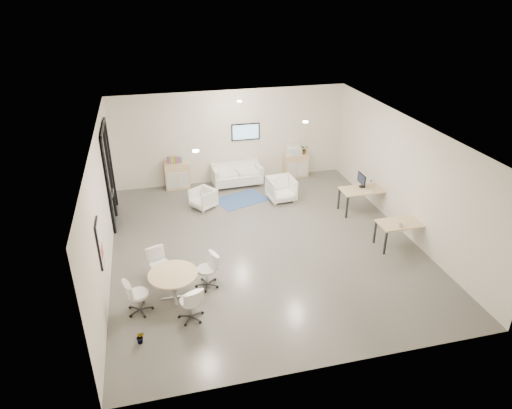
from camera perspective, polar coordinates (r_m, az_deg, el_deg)
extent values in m
cube|color=#5E5C56|center=(12.66, 1.00, -6.47)|extent=(8.00, 9.00, 0.80)
cube|color=white|center=(11.00, 1.17, 11.25)|extent=(8.00, 9.00, 0.80)
cube|color=beige|center=(16.16, -3.41, 8.88)|extent=(8.00, 0.80, 3.20)
cube|color=beige|center=(7.77, 10.60, -13.22)|extent=(8.00, 0.80, 3.20)
cube|color=beige|center=(11.48, -20.67, -0.56)|extent=(0.80, 9.00, 3.20)
cube|color=beige|center=(13.42, 19.59, 3.55)|extent=(0.80, 9.00, 3.20)
cube|color=black|center=(13.78, -17.88, 3.61)|extent=(0.02, 1.90, 2.85)
cube|color=black|center=(13.33, -18.63, 9.10)|extent=(0.06, 1.90, 0.08)
cube|color=black|center=(12.94, -17.95, 2.10)|extent=(0.06, 0.08, 2.85)
cube|color=black|center=(14.62, -17.66, 4.97)|extent=(0.06, 0.08, 2.85)
cube|color=black|center=(13.92, -17.78, 3.86)|extent=(0.06, 0.07, 2.85)
cube|color=#B2B2B7|center=(13.51, -17.49, 1.46)|extent=(0.04, 0.60, 0.05)
cube|color=black|center=(10.05, -18.99, -4.62)|extent=(0.04, 0.54, 1.04)
cube|color=white|center=(10.04, -18.86, -4.60)|extent=(0.01, 0.46, 0.96)
cube|color=#C33A44|center=(10.14, -18.68, -5.57)|extent=(0.01, 0.32, 0.30)
cube|color=black|center=(15.80, -1.32, 9.08)|extent=(0.98, 0.05, 0.58)
cube|color=#7FABDC|center=(15.77, -1.30, 9.05)|extent=(0.90, 0.01, 0.50)
cylinder|color=#FFEAC6|center=(9.87, -7.55, 6.65)|extent=(0.14, 0.14, 0.03)
cylinder|color=#FFEAC6|center=(11.92, 6.19, 10.23)|extent=(0.14, 0.14, 0.03)
cylinder|color=#FFEAC6|center=(13.93, -2.09, 12.77)|extent=(0.14, 0.14, 0.03)
cube|color=tan|center=(15.75, -9.83, 3.61)|extent=(0.82, 0.41, 0.92)
cube|color=silver|center=(15.58, -10.43, 2.93)|extent=(0.34, 0.02, 0.55)
cube|color=silver|center=(15.60, -9.05, 3.07)|extent=(0.34, 0.02, 0.55)
cube|color=tan|center=(16.53, 5.00, 4.92)|extent=(0.85, 0.40, 0.85)
cube|color=silver|center=(16.32, 4.57, 4.33)|extent=(0.36, 0.02, 0.51)
cube|color=silver|center=(16.44, 5.87, 4.44)|extent=(0.36, 0.02, 0.51)
cube|color=red|center=(15.52, -10.93, 5.44)|extent=(0.04, 0.14, 0.22)
cube|color=#337FCC|center=(15.53, -10.71, 5.46)|extent=(0.04, 0.14, 0.22)
cube|color=gold|center=(15.53, -10.48, 5.49)|extent=(0.04, 0.14, 0.22)
cube|color=#4CB24C|center=(15.53, -10.26, 5.51)|extent=(0.04, 0.14, 0.22)
cube|color=#CC6619|center=(15.53, -10.03, 5.53)|extent=(0.04, 0.14, 0.22)
cube|color=purple|center=(15.54, -9.81, 5.56)|extent=(0.04, 0.14, 0.22)
cube|color=#E54C7F|center=(15.54, -9.58, 5.58)|extent=(0.04, 0.14, 0.22)
cube|color=teal|center=(15.54, -9.36, 5.60)|extent=(0.04, 0.14, 0.22)
cube|color=white|center=(16.30, 4.74, 6.74)|extent=(0.52, 0.44, 0.28)
cube|color=white|center=(16.24, 4.77, 7.30)|extent=(0.39, 0.33, 0.06)
cube|color=white|center=(15.84, -2.41, 3.36)|extent=(1.71, 0.91, 0.31)
cube|color=white|center=(16.01, -2.67, 4.83)|extent=(1.68, 0.27, 0.31)
cube|color=white|center=(15.66, -5.16, 3.61)|extent=(0.18, 0.84, 0.63)
cube|color=white|center=(15.93, 0.28, 4.14)|extent=(0.18, 0.84, 0.63)
cube|color=#315898|center=(14.85, -1.86, 0.62)|extent=(1.79, 1.48, 0.01)
imported|color=white|center=(14.30, -6.63, 0.88)|extent=(0.89, 0.90, 0.68)
imported|color=white|center=(14.68, 3.19, 2.07)|extent=(0.88, 0.84, 0.85)
cube|color=tan|center=(14.21, 13.38, 1.83)|extent=(1.43, 0.72, 0.04)
cube|color=black|center=(13.85, 11.30, -0.35)|extent=(0.05, 0.05, 0.71)
cube|color=black|center=(14.43, 16.11, 0.23)|extent=(0.05, 0.05, 0.71)
cube|color=black|center=(14.34, 10.31, 0.73)|extent=(0.05, 0.05, 0.71)
cube|color=black|center=(14.91, 15.00, 1.25)|extent=(0.05, 0.05, 0.71)
cube|color=tan|center=(12.65, 17.95, -2.21)|extent=(1.36, 0.68, 0.04)
cube|color=black|center=(12.30, 15.86, -4.66)|extent=(0.05, 0.05, 0.67)
cube|color=black|center=(12.93, 20.78, -3.83)|extent=(0.05, 0.05, 0.67)
cube|color=black|center=(12.74, 14.64, -3.35)|extent=(0.05, 0.05, 0.67)
cube|color=black|center=(13.35, 19.45, -2.62)|extent=(0.05, 0.05, 0.67)
cylinder|color=black|center=(14.32, 13.13, 2.18)|extent=(0.20, 0.20, 0.02)
cube|color=black|center=(14.27, 13.18, 2.62)|extent=(0.04, 0.03, 0.24)
cube|color=black|center=(14.19, 13.06, 3.16)|extent=(0.03, 0.50, 0.32)
cylinder|color=tan|center=(10.31, -10.34, -8.56)|extent=(1.10, 1.10, 0.04)
cylinder|color=#B2B2B7|center=(10.50, -10.19, -10.05)|extent=(0.10, 0.10, 0.63)
cube|color=#B2B2B7|center=(10.68, -10.06, -11.35)|extent=(0.64, 0.06, 0.03)
cube|color=#B2B2B7|center=(10.68, -10.06, -11.35)|extent=(0.06, 0.64, 0.03)
imported|color=#3F7F3F|center=(16.40, 5.99, 6.76)|extent=(0.33, 0.36, 0.25)
imported|color=#3F7F3F|center=(9.68, -14.20, -16.15)|extent=(0.28, 0.35, 0.14)
imported|color=white|center=(12.35, 17.65, -2.49)|extent=(0.12, 0.09, 0.11)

